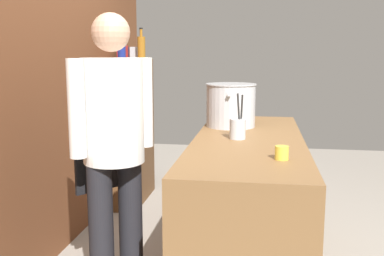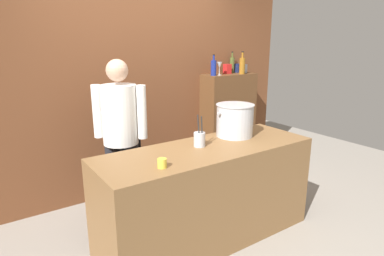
% 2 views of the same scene
% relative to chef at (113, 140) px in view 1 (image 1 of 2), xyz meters
% --- Properties ---
extents(brick_back_panel, '(4.40, 0.10, 3.00)m').
position_rel_chef_xyz_m(brick_back_panel, '(0.51, 0.66, 0.54)').
color(brick_back_panel, brown).
rests_on(brick_back_panel, ground_plane).
extents(prep_counter, '(2.03, 0.70, 0.90)m').
position_rel_chef_xyz_m(prep_counter, '(0.51, -0.74, -0.51)').
color(prep_counter, brown).
rests_on(prep_counter, ground_plane).
extents(bar_cabinet, '(0.76, 0.32, 1.38)m').
position_rel_chef_xyz_m(bar_cabinet, '(1.77, 0.45, -0.27)').
color(bar_cabinet, brown).
rests_on(bar_cabinet, ground_plane).
extents(chef, '(0.45, 0.43, 1.66)m').
position_rel_chef_xyz_m(chef, '(0.00, 0.00, 0.00)').
color(chef, black).
rests_on(chef, ground_plane).
extents(stockpot_large, '(0.43, 0.38, 0.32)m').
position_rel_chef_xyz_m(stockpot_large, '(0.96, -0.59, 0.10)').
color(stockpot_large, '#B7BABF').
rests_on(stockpot_large, prep_counter).
extents(utensil_crock, '(0.10, 0.10, 0.29)m').
position_rel_chef_xyz_m(utensil_crock, '(0.47, -0.67, 0.00)').
color(utensil_crock, '#B7BABF').
rests_on(utensil_crock, prep_counter).
extents(butter_jar, '(0.07, 0.07, 0.07)m').
position_rel_chef_xyz_m(butter_jar, '(-0.06, -0.93, -0.03)').
color(butter_jar, yellow).
rests_on(butter_jar, prep_counter).
extents(wine_bottle_cobalt, '(0.07, 0.07, 0.27)m').
position_rel_chef_xyz_m(wine_bottle_cobalt, '(1.46, 0.40, 0.52)').
color(wine_bottle_cobalt, navy).
rests_on(wine_bottle_cobalt, bar_cabinet).
extents(wine_bottle_amber, '(0.08, 0.08, 0.30)m').
position_rel_chef_xyz_m(wine_bottle_amber, '(1.90, 0.34, 0.53)').
color(wine_bottle_amber, '#8C5919').
rests_on(wine_bottle_amber, bar_cabinet).
extents(wine_bottle_olive, '(0.06, 0.06, 0.29)m').
position_rel_chef_xyz_m(wine_bottle_olive, '(1.89, 0.54, 0.53)').
color(wine_bottle_olive, '#475123').
rests_on(wine_bottle_olive, bar_cabinet).
extents(wine_glass_short, '(0.08, 0.08, 0.17)m').
position_rel_chef_xyz_m(wine_glass_short, '(1.56, 0.41, 0.54)').
color(wine_glass_short, silver).
rests_on(wine_glass_short, bar_cabinet).
extents(spice_tin_red, '(0.09, 0.09, 0.13)m').
position_rel_chef_xyz_m(spice_tin_red, '(1.77, 0.49, 0.48)').
color(spice_tin_red, red).
rests_on(spice_tin_red, bar_cabinet).
extents(spice_tin_silver, '(0.07, 0.07, 0.12)m').
position_rel_chef_xyz_m(spice_tin_silver, '(2.03, 0.45, 0.48)').
color(spice_tin_silver, '#B2B2B7').
rests_on(spice_tin_silver, bar_cabinet).
extents(spice_tin_navy, '(0.09, 0.09, 0.12)m').
position_rel_chef_xyz_m(spice_tin_navy, '(1.99, 0.55, 0.48)').
color(spice_tin_navy, navy).
rests_on(spice_tin_navy, bar_cabinet).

